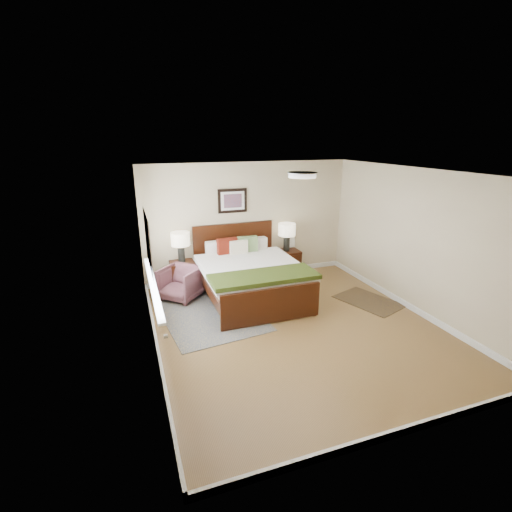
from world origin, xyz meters
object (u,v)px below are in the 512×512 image
Objects in this scene: lamp_left at (181,241)px; lamp_right at (287,232)px; rug_persian at (208,312)px; armchair at (181,283)px; bed at (250,270)px; nightstand_right at (286,260)px; nightstand_left at (182,268)px.

lamp_right is (2.31, 0.00, 0.00)m from lamp_left.
lamp_right reaches higher than lamp_left.
lamp_left reaches higher than rug_persian.
lamp_right is 0.88× the size of armchair.
lamp_left is at bearing 142.24° from bed.
armchair is at bearing 107.47° from rug_persian.
nightstand_right is at bearing 24.48° from rug_persian.
bed reaches higher than rug_persian.
armchair reaches higher than nightstand_left.
lamp_left is 1.00× the size of lamp_right.
rug_persian is at bearing -148.66° from nightstand_right.
nightstand_left is 0.26× the size of rug_persian.
nightstand_right is at bearing -0.35° from lamp_left.
rug_persian is (0.35, -0.78, -0.31)m from armchair.
nightstand_left is at bearing -90.00° from lamp_left.
nightstand_left is 2.31m from nightstand_right.
bed is at bearing 26.43° from armchair.
nightstand_left is 0.93× the size of lamp_left.
armchair is (-1.27, 0.39, -0.25)m from bed.
lamp_right is (1.16, 0.89, 0.45)m from bed.
bed is 1.53m from lamp_right.
rug_persian is (-2.08, -1.28, -1.00)m from lamp_right.
armchair is at bearing 162.97° from bed.
nightstand_right is 0.83× the size of armchair.
lamp_left is (-1.15, 0.89, 0.45)m from bed.
bed is 3.72× the size of lamp_left.
lamp_right is 2.64m from rug_persian.
lamp_left is at bearing 93.49° from rug_persian.
bed is at bearing -37.11° from nightstand_left.
lamp_right is (2.31, 0.02, 0.56)m from nightstand_left.
bed is 1.44m from nightstand_left.
lamp_right is at bearing 0.00° from lamp_left.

